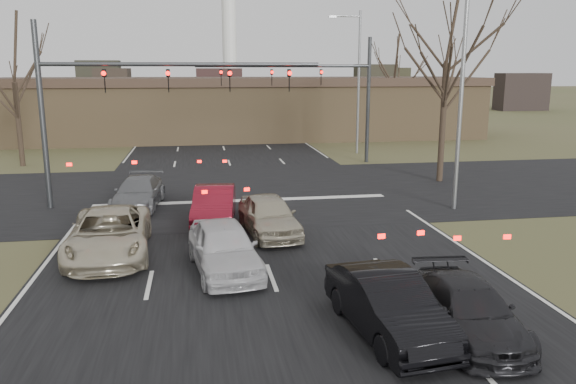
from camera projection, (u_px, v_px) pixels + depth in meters
The scene contains 18 objects.
ground at pixel (288, 323), 13.53m from camera, with size 360.00×360.00×0.00m, color #464B28.
road_main at pixel (212, 118), 71.39m from camera, with size 14.00×300.00×0.02m, color black.
road_cross at pixel (240, 192), 27.99m from camera, with size 200.00×14.00×0.02m, color black.
building at pixel (242, 108), 49.92m from camera, with size 42.40×10.40×5.30m.
mast_arm_near at pixel (120, 91), 24.16m from camera, with size 12.12×0.24×8.00m.
mast_arm_far at pixel (326, 85), 35.61m from camera, with size 11.12×0.24×8.00m.
streetlight_right_near at pixel (458, 79), 23.37m from camera, with size 2.34×0.25×10.00m.
streetlight_right_far at pixel (356, 75), 39.84m from camera, with size 2.34×0.25×10.00m.
tree_right_near at pixel (449, 11), 28.79m from camera, with size 6.90×6.90×11.50m.
tree_left_far at pixel (11, 47), 34.03m from camera, with size 5.70×5.70×9.50m.
tree_right_far at pixel (395, 58), 48.15m from camera, with size 5.40×5.40×9.00m.
car_silver_suv at pixel (109, 234), 18.22m from camera, with size 2.51×5.45×1.52m, color #BEB49A.
car_white_sedan at pixel (224, 247), 16.81m from camera, with size 1.82×4.51×1.54m, color silver.
car_black_hatch at pixel (388, 305), 12.80m from camera, with size 1.53×4.38×1.44m, color black.
car_charcoal_sedan at pixel (469, 309), 12.83m from camera, with size 1.71×4.21×1.22m, color black.
car_grey_ahead at pixel (138, 193), 24.71m from camera, with size 1.87×4.59×1.33m, color slate.
car_red_ahead at pixel (214, 206), 22.11m from camera, with size 1.55×4.45×1.47m, color maroon.
car_silver_ahead at pixel (269, 215), 20.62m from camera, with size 1.74×4.33×1.48m, color #B1A88F.
Camera 1 is at (-2.01, -12.38, 5.97)m, focal length 35.00 mm.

